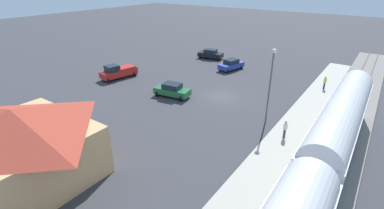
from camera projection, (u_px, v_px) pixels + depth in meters
ground_plane at (221, 96)px, 35.16m from camera, size 200.00×200.00×0.00m
railway_track at (343, 127)px, 27.82m from camera, size 4.80×70.00×0.30m
platform at (303, 116)px, 29.88m from camera, size 3.20×46.00×0.30m
passenger_train at (312, 187)px, 15.83m from camera, size 2.93×35.58×4.98m
station_building at (20, 144)px, 19.64m from camera, size 9.89×9.26×5.73m
pedestrian_on_platform at (325, 82)px, 36.28m from camera, size 0.36×0.36×1.71m
pedestrian_waiting_far at (285, 128)px, 25.19m from camera, size 0.36×0.36×1.71m
sedan_blue at (231, 64)px, 44.89m from camera, size 2.85×4.81×1.74m
sedan_black at (211, 54)px, 51.08m from camera, size 4.73×2.79×1.74m
pickup_red at (118, 71)px, 41.09m from camera, size 2.97×5.68×2.14m
sedan_green at (172, 90)px, 34.76m from camera, size 4.73×2.77×1.74m
light_pole_near_platform at (271, 78)px, 26.74m from camera, size 0.44×0.44×7.75m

